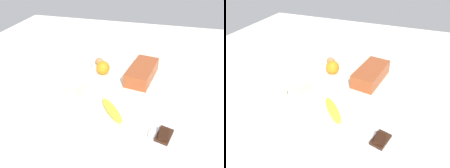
{
  "view_description": "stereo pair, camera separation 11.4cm",
  "coord_description": "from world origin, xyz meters",
  "views": [
    {
      "loc": [
        0.92,
        0.24,
        0.67
      ],
      "look_at": [
        0.0,
        0.0,
        0.04
      ],
      "focal_mm": 34.28,
      "sensor_mm": 36.0,
      "label": 1
    },
    {
      "loc": [
        0.89,
        0.35,
        0.67
      ],
      "look_at": [
        0.0,
        0.0,
        0.04
      ],
      "focal_mm": 34.28,
      "sensor_mm": 36.0,
      "label": 2
    }
  ],
  "objects": [
    {
      "name": "ground_plane",
      "position": [
        0.0,
        0.0,
        -0.01
      ],
      "size": [
        2.4,
        2.4,
        0.02
      ],
      "primitive_type": "cube",
      "color": "silver"
    },
    {
      "name": "loaf_pan",
      "position": [
        -0.17,
        0.14,
        0.04
      ],
      "size": [
        0.3,
        0.17,
        0.08
      ],
      "rotation": [
        0.0,
        0.0,
        -0.15
      ],
      "color": "#9E4723",
      "rests_on": "ground_plane"
    },
    {
      "name": "flour_bowl",
      "position": [
        0.19,
        -0.27,
        0.03
      ],
      "size": [
        0.12,
        0.12,
        0.06
      ],
      "color": "white",
      "rests_on": "ground_plane"
    },
    {
      "name": "sugar_bowl",
      "position": [
        -0.2,
        -0.25,
        0.03
      ],
      "size": [
        0.13,
        0.13,
        0.06
      ],
      "color": "white",
      "rests_on": "ground_plane"
    },
    {
      "name": "banana",
      "position": [
        0.18,
        0.05,
        0.02
      ],
      "size": [
        0.17,
        0.16,
        0.04
      ],
      "primitive_type": "ellipsoid",
      "rotation": [
        0.0,
        0.0,
        0.71
      ],
      "color": "yellow",
      "rests_on": "ground_plane"
    },
    {
      "name": "orange_fruit",
      "position": [
        -0.16,
        -0.1,
        0.04
      ],
      "size": [
        0.08,
        0.08,
        0.08
      ],
      "primitive_type": "sphere",
      "color": "orange",
      "rests_on": "ground_plane"
    },
    {
      "name": "butter_block",
      "position": [
        0.09,
        -0.18,
        0.03
      ],
      "size": [
        0.1,
        0.08,
        0.06
      ],
      "primitive_type": "cube",
      "rotation": [
        0.0,
        0.0,
        -0.25
      ],
      "color": "#F4EDB2",
      "rests_on": "ground_plane"
    },
    {
      "name": "egg_near_butter",
      "position": [
        -0.25,
        -0.15,
        0.03
      ],
      "size": [
        0.08,
        0.09,
        0.05
      ],
      "primitive_type": "ellipsoid",
      "rotation": [
        0.0,
        1.57,
        4.07
      ],
      "color": "#B87D4B",
      "rests_on": "ground_plane"
    },
    {
      "name": "chocolate_plate",
      "position": [
        0.28,
        0.29,
        0.01
      ],
      "size": [
        0.13,
        0.13,
        0.03
      ],
      "color": "white",
      "rests_on": "ground_plane"
    }
  ]
}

